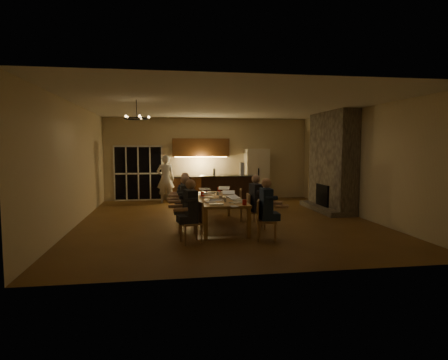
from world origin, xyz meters
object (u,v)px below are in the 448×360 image
at_px(standing_person, 166,179).
at_px(laptop_e, 205,189).
at_px(dining_table, 219,212).
at_px(mug_mid, 218,193).
at_px(redcup_mid, 203,194).
at_px(laptop_f, 223,189).
at_px(chair_right_mid, 256,211).
at_px(plate_near, 238,200).
at_px(chair_left_near, 191,222).
at_px(chair_right_far, 248,205).
at_px(mug_back, 203,192).
at_px(plate_far, 230,194).
at_px(person_left_mid, 185,204).
at_px(person_right_mid, 256,202).
at_px(redcup_far, 219,189).
at_px(can_right, 232,194).
at_px(chair_left_mid, 188,214).
at_px(person_left_near, 191,211).
at_px(bar_blender, 242,169).
at_px(laptop_a, 216,199).
at_px(can_silver, 225,199).
at_px(laptop_c, 207,193).
at_px(bar_bottle, 214,172).
at_px(person_right_near, 266,209).
at_px(plate_left, 211,202).
at_px(laptop_b, 237,198).
at_px(laptop_d, 229,193).
at_px(chair_left_far, 186,207).
at_px(mug_front, 221,198).
at_px(bar_island, 227,191).
at_px(redcup_near, 245,202).
at_px(chandelier, 137,119).
at_px(chair_right_near, 267,220).

xyz_separation_m(standing_person, laptop_e, (1.14, -3.28, -0.03)).
xyz_separation_m(dining_table, mug_mid, (0.05, 0.55, 0.43)).
bearing_deg(redcup_mid, laptop_f, 46.68).
relative_size(chair_right_mid, plate_near, 3.25).
xyz_separation_m(chair_left_near, chair_right_far, (1.73, 2.20, 0.00)).
height_order(mug_back, plate_near, mug_back).
bearing_deg(plate_far, person_left_mid, -137.36).
bearing_deg(mug_mid, person_right_mid, -52.34).
height_order(redcup_far, can_right, same).
xyz_separation_m(chair_left_mid, redcup_far, (1.04, 1.96, 0.37)).
bearing_deg(laptop_f, dining_table, -87.86).
distance_m(person_right_mid, laptop_e, 1.98).
distance_m(person_left_near, bar_blender, 5.28).
xyz_separation_m(laptop_a, plate_near, (0.62, 0.52, -0.10)).
bearing_deg(person_left_near, can_right, 136.75).
bearing_deg(can_silver, mug_back, 104.04).
distance_m(can_silver, plate_near, 0.41).
distance_m(standing_person, laptop_c, 4.43).
height_order(dining_table, bar_bottle, bar_bottle).
bearing_deg(plate_near, person_left_mid, 177.44).
relative_size(person_right_near, plate_far, 5.51).
xyz_separation_m(mug_back, plate_left, (0.04, -1.63, -0.04)).
distance_m(chair_right_far, laptop_c, 1.35).
bearing_deg(chair_right_far, can_right, 133.66).
bearing_deg(person_left_near, dining_table, 142.01).
xyz_separation_m(person_left_mid, laptop_b, (1.19, -0.40, 0.17)).
relative_size(person_left_mid, laptop_d, 4.31).
relative_size(person_right_mid, redcup_mid, 11.50).
xyz_separation_m(chair_left_near, chair_left_far, (0.01, 2.14, 0.00)).
bearing_deg(can_silver, laptop_b, -30.62).
relative_size(person_right_mid, can_right, 11.50).
bearing_deg(dining_table, chair_right_far, 33.63).
distance_m(redcup_far, can_silver, 2.17).
xyz_separation_m(person_left_mid, mug_front, (0.89, 0.15, 0.11)).
relative_size(chair_left_far, chair_right_mid, 1.00).
height_order(bar_island, redcup_mid, bar_island).
distance_m(chair_left_mid, chair_left_far, 1.11).
height_order(chair_right_mid, redcup_near, chair_right_mid).
bearing_deg(mug_mid, plate_far, 21.34).
height_order(person_left_near, chandelier, chandelier).
height_order(chair_left_near, chair_left_far, same).
bearing_deg(mug_back, laptop_a, -86.12).
relative_size(chair_right_mid, standing_person, 0.50).
xyz_separation_m(bar_island, chair_right_far, (0.14, -2.70, -0.10)).
relative_size(mug_back, can_silver, 0.83).
distance_m(chair_right_near, mug_front, 1.56).
height_order(laptop_b, plate_near, laptop_b).
height_order(laptop_f, plate_near, laptop_f).
bearing_deg(chair_right_mid, laptop_b, 132.86).
relative_size(person_right_mid, bar_blender, 3.02).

